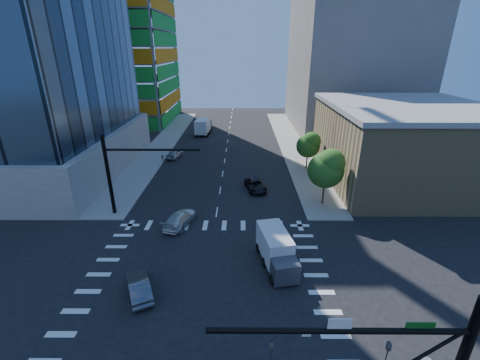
{
  "coord_description": "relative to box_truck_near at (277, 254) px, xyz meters",
  "views": [
    {
      "loc": [
        2.84,
        -20.46,
        17.38
      ],
      "look_at": [
        2.68,
        8.0,
        5.61
      ],
      "focal_mm": 24.0,
      "sensor_mm": 36.0,
      "label": 1
    }
  ],
  "objects": [
    {
      "name": "car_sb_near",
      "position": [
        -9.52,
        6.95,
        -0.55
      ],
      "size": [
        3.45,
        5.39,
        1.45
      ],
      "primitive_type": "imported",
      "rotation": [
        0.0,
        0.0,
        2.84
      ],
      "color": "silver",
      "rests_on": "ground"
    },
    {
      "name": "signal_mast_nw",
      "position": [
        -15.86,
        9.3,
        4.22
      ],
      "size": [
        10.2,
        0.4,
        9.0
      ],
      "color": "black",
      "rests_on": "sidewalk_nw"
    },
    {
      "name": "car_sb_mid",
      "position": [
        -14.36,
        29.38,
        -0.53
      ],
      "size": [
        2.59,
        4.63,
        1.49
      ],
      "primitive_type": "imported",
      "rotation": [
        0.0,
        0.0,
        2.94
      ],
      "color": "#A1A3A9",
      "rests_on": "ground"
    },
    {
      "name": "car_nb_far",
      "position": [
        -1.2,
        16.02,
        -0.61
      ],
      "size": [
        3.13,
        5.1,
        1.32
      ],
      "primitive_type": "imported",
      "rotation": [
        0.0,
        0.0,
        0.21
      ],
      "color": "black",
      "rests_on": "ground"
    },
    {
      "name": "construction_building",
      "position": [
        -33.27,
        59.73,
        23.34
      ],
      "size": [
        25.16,
        34.5,
        70.6
      ],
      "color": "gray",
      "rests_on": "ground"
    },
    {
      "name": "ground",
      "position": [
        -5.86,
        -2.2,
        -1.27
      ],
      "size": [
        160.0,
        160.0,
        0.0
      ],
      "primitive_type": "plane",
      "color": "black",
      "rests_on": "ground"
    },
    {
      "name": "car_sb_cross",
      "position": [
        -10.77,
        -3.41,
        -0.56
      ],
      "size": [
        3.19,
        4.56,
        1.43
      ],
      "primitive_type": "imported",
      "rotation": [
        0.0,
        0.0,
        3.58
      ],
      "color": "#505055",
      "rests_on": "ground"
    },
    {
      "name": "road_markings",
      "position": [
        -5.86,
        -2.2,
        -1.27
      ],
      "size": [
        20.0,
        20.0,
        0.01
      ],
      "primitive_type": "cube",
      "color": "silver",
      "rests_on": "ground"
    },
    {
      "name": "tree_south",
      "position": [
        6.77,
        11.71,
        3.41
      ],
      "size": [
        4.16,
        4.16,
        6.82
      ],
      "color": "#382316",
      "rests_on": "sidewalk_ne"
    },
    {
      "name": "box_truck_far",
      "position": [
        -11.27,
        45.79,
        0.22
      ],
      "size": [
        3.25,
        6.65,
        3.38
      ],
      "rotation": [
        0.0,
        0.0,
        3.06
      ],
      "color": "black",
      "rests_on": "ground"
    },
    {
      "name": "tree_north",
      "position": [
        7.07,
        23.71,
        2.71
      ],
      "size": [
        3.54,
        3.52,
        5.78
      ],
      "color": "#382316",
      "rests_on": "sidewalk_ne"
    },
    {
      "name": "box_truck_near",
      "position": [
        0.0,
        0.0,
        0.0
      ],
      "size": [
        3.37,
        5.84,
        2.88
      ],
      "rotation": [
        0.0,
        0.0,
        0.2
      ],
      "color": "black",
      "rests_on": "ground"
    },
    {
      "name": "sidewalk_nw",
      "position": [
        -18.36,
        37.8,
        -1.2
      ],
      "size": [
        5.0,
        60.0,
        0.15
      ],
      "primitive_type": "cube",
      "color": "gray",
      "rests_on": "ground"
    },
    {
      "name": "bg_building_ne",
      "position": [
        21.14,
        52.8,
        12.73
      ],
      "size": [
        24.0,
        30.0,
        28.0
      ],
      "primitive_type": "cube",
      "color": "slate",
      "rests_on": "ground"
    },
    {
      "name": "sidewalk_ne",
      "position": [
        6.64,
        37.8,
        -1.2
      ],
      "size": [
        5.0,
        60.0,
        0.15
      ],
      "primitive_type": "cube",
      "color": "gray",
      "rests_on": "ground"
    },
    {
      "name": "commercial_building",
      "position": [
        19.14,
        19.8,
        4.04
      ],
      "size": [
        20.5,
        22.5,
        10.6
      ],
      "color": "#9A8459",
      "rests_on": "ground"
    }
  ]
}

